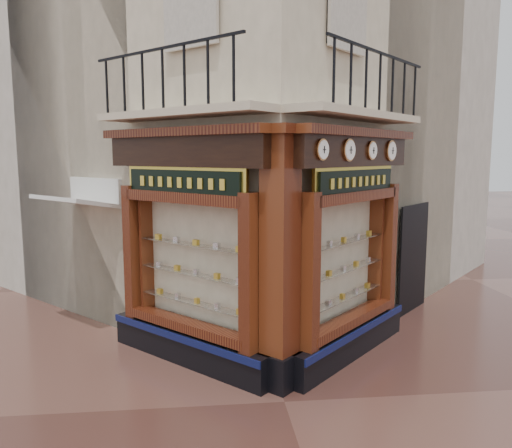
{
  "coord_description": "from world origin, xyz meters",
  "views": [
    {
      "loc": [
        -1.12,
        -6.71,
        3.53
      ],
      "look_at": [
        -0.2,
        2.0,
        2.33
      ],
      "focal_mm": 35.0,
      "sensor_mm": 36.0,
      "label": 1
    }
  ],
  "objects": [
    {
      "name": "ground",
      "position": [
        0.0,
        0.0,
        0.0
      ],
      "size": [
        80.0,
        80.0,
        0.0
      ],
      "primitive_type": "plane",
      "color": "#452620",
      "rests_on": "ground"
    },
    {
      "name": "main_building",
      "position": [
        0.0,
        6.16,
        6.0
      ],
      "size": [
        11.31,
        11.31,
        12.0
      ],
      "primitive_type": "cube",
      "rotation": [
        0.0,
        0.0,
        0.79
      ],
      "color": "beige",
      "rests_on": "ground"
    },
    {
      "name": "neighbour_left",
      "position": [
        -2.47,
        8.63,
        5.5
      ],
      "size": [
        11.31,
        11.31,
        11.0
      ],
      "primitive_type": "cube",
      "rotation": [
        0.0,
        0.0,
        0.79
      ],
      "color": "beige",
      "rests_on": "ground"
    },
    {
      "name": "neighbour_right",
      "position": [
        2.47,
        8.63,
        5.5
      ],
      "size": [
        11.31,
        11.31,
        11.0
      ],
      "primitive_type": "cube",
      "rotation": [
        0.0,
        0.0,
        0.79
      ],
      "color": "beige",
      "rests_on": "ground"
    },
    {
      "name": "shopfront_left",
      "position": [
        -1.41,
        1.57,
        1.98
      ],
      "size": [
        2.86,
        2.86,
        3.98
      ],
      "rotation": [
        0.0,
        0.0,
        2.36
      ],
      "color": "black",
      "rests_on": "ground"
    },
    {
      "name": "shopfront_right",
      "position": [
        1.41,
        1.57,
        1.98
      ],
      "size": [
        2.86,
        2.86,
        3.98
      ],
      "rotation": [
        0.0,
        0.0,
        0.79
      ],
      "color": "black",
      "rests_on": "ground"
    },
    {
      "name": "corner_pilaster",
      "position": [
        0.0,
        0.5,
        1.95
      ],
      "size": [
        0.85,
        0.85,
        3.98
      ],
      "rotation": [
        0.0,
        0.0,
        0.79
      ],
      "color": "black",
      "rests_on": "ground"
    },
    {
      "name": "balcony",
      "position": [
        0.0,
        1.49,
        4.22
      ],
      "size": [
        5.94,
        2.97,
        1.03
      ],
      "color": "beige",
      "rests_on": "ground"
    },
    {
      "name": "clock_a",
      "position": [
        0.62,
        0.51,
        3.62
      ],
      "size": [
        0.26,
        0.26,
        0.32
      ],
      "rotation": [
        0.0,
        0.0,
        0.79
      ],
      "color": "#B4723C",
      "rests_on": "ground"
    },
    {
      "name": "clock_b",
      "position": [
        1.19,
        1.08,
        3.62
      ],
      "size": [
        0.29,
        0.29,
        0.36
      ],
      "rotation": [
        0.0,
        0.0,
        0.79
      ],
      "color": "#B4723C",
      "rests_on": "ground"
    },
    {
      "name": "clock_c",
      "position": [
        1.76,
        1.65,
        3.62
      ],
      "size": [
        0.26,
        0.26,
        0.32
      ],
      "rotation": [
        0.0,
        0.0,
        0.79
      ],
      "color": "#B4723C",
      "rests_on": "ground"
    },
    {
      "name": "clock_d",
      "position": [
        2.31,
        2.21,
        3.62
      ],
      "size": [
        0.3,
        0.3,
        0.38
      ],
      "rotation": [
        0.0,
        0.0,
        0.79
      ],
      "color": "#B4723C",
      "rests_on": "ground"
    },
    {
      "name": "awning",
      "position": [
        -3.64,
        3.44,
        0.0
      ],
      "size": [
        1.93,
        1.93,
        0.27
      ],
      "primitive_type": null,
      "rotation": [
        0.19,
        0.0,
        2.36
      ],
      "color": "silver",
      "rests_on": "ground"
    },
    {
      "name": "signboard_left",
      "position": [
        -1.46,
        1.51,
        3.1
      ],
      "size": [
        1.98,
        1.98,
        0.53
      ],
      "rotation": [
        0.0,
        0.0,
        2.36
      ],
      "color": "gold",
      "rests_on": "ground"
    },
    {
      "name": "signboard_right",
      "position": [
        1.46,
        1.51,
        3.1
      ],
      "size": [
        1.93,
        1.93,
        0.52
      ],
      "rotation": [
        0.0,
        0.0,
        0.79
      ],
      "color": "gold",
      "rests_on": "ground"
    }
  ]
}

